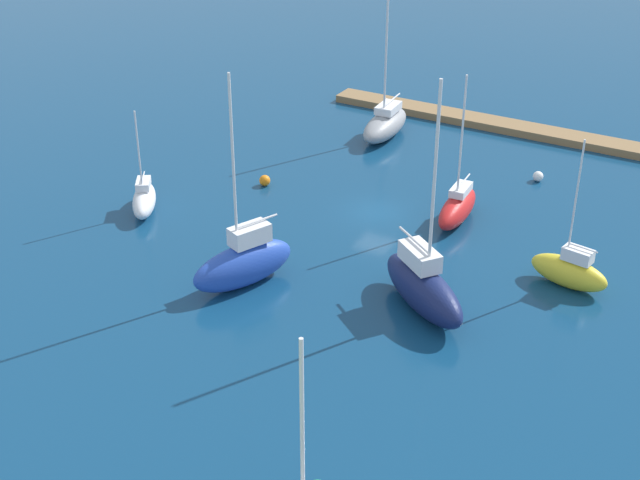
{
  "coord_description": "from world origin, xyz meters",
  "views": [
    {
      "loc": [
        -24.24,
        50.14,
        28.01
      ],
      "look_at": [
        0.0,
        7.82,
        1.5
      ],
      "focal_mm": 50.33,
      "sensor_mm": 36.0,
      "label": 1
    }
  ],
  "objects_px": {
    "sailboat_blue_near_pier": "(244,262)",
    "sailboat_red_lone_south": "(458,207)",
    "sailboat_gray_far_south": "(385,124)",
    "mooring_buoy_white": "(538,176)",
    "sailboat_navy_far_north": "(423,286)",
    "sailboat_white_by_breakwater": "(144,199)",
    "mooring_buoy_orange": "(265,180)",
    "sailboat_yellow_center_basin": "(570,270)",
    "pier_dock": "(485,122)"
  },
  "relations": [
    {
      "from": "sailboat_white_by_breakwater",
      "to": "mooring_buoy_white",
      "type": "bearing_deg",
      "value": 95.89
    },
    {
      "from": "mooring_buoy_white",
      "to": "mooring_buoy_orange",
      "type": "xyz_separation_m",
      "value": [
        17.21,
        10.77,
        0.02
      ]
    },
    {
      "from": "pier_dock",
      "to": "sailboat_gray_far_south",
      "type": "distance_m",
      "value": 9.15
    },
    {
      "from": "sailboat_navy_far_north",
      "to": "sailboat_white_by_breakwater",
      "type": "xyz_separation_m",
      "value": [
        21.8,
        -1.81,
        -0.57
      ]
    },
    {
      "from": "sailboat_navy_far_north",
      "to": "sailboat_red_lone_south",
      "type": "distance_m",
      "value": 11.5
    },
    {
      "from": "sailboat_red_lone_south",
      "to": "sailboat_gray_far_south",
      "type": "bearing_deg",
      "value": -139.36
    },
    {
      "from": "sailboat_yellow_center_basin",
      "to": "sailboat_red_lone_south",
      "type": "distance_m",
      "value": 10.12
    },
    {
      "from": "pier_dock",
      "to": "sailboat_gray_far_south",
      "type": "height_order",
      "value": "sailboat_gray_far_south"
    },
    {
      "from": "sailboat_blue_near_pier",
      "to": "sailboat_yellow_center_basin",
      "type": "xyz_separation_m",
      "value": [
        -16.85,
        -9.45,
        -0.46
      ]
    },
    {
      "from": "sailboat_white_by_breakwater",
      "to": "mooring_buoy_white",
      "type": "distance_m",
      "value": 28.83
    },
    {
      "from": "sailboat_red_lone_south",
      "to": "mooring_buoy_orange",
      "type": "bearing_deg",
      "value": -86.76
    },
    {
      "from": "sailboat_navy_far_north",
      "to": "mooring_buoy_white",
      "type": "xyz_separation_m",
      "value": [
        -0.33,
        -20.29,
        -1.12
      ]
    },
    {
      "from": "sailboat_yellow_center_basin",
      "to": "mooring_buoy_white",
      "type": "height_order",
      "value": "sailboat_yellow_center_basin"
    },
    {
      "from": "sailboat_white_by_breakwater",
      "to": "sailboat_navy_far_north",
      "type": "bearing_deg",
      "value": 51.28
    },
    {
      "from": "sailboat_gray_far_south",
      "to": "sailboat_yellow_center_basin",
      "type": "height_order",
      "value": "sailboat_gray_far_south"
    },
    {
      "from": "sailboat_blue_near_pier",
      "to": "sailboat_white_by_breakwater",
      "type": "height_order",
      "value": "sailboat_blue_near_pier"
    },
    {
      "from": "sailboat_gray_far_south",
      "to": "mooring_buoy_orange",
      "type": "distance_m",
      "value": 13.49
    },
    {
      "from": "sailboat_yellow_center_basin",
      "to": "mooring_buoy_white",
      "type": "xyz_separation_m",
      "value": [
        6.21,
        -13.71,
        -0.69
      ]
    },
    {
      "from": "pier_dock",
      "to": "sailboat_navy_far_north",
      "type": "height_order",
      "value": "sailboat_navy_far_north"
    },
    {
      "from": "sailboat_gray_far_south",
      "to": "sailboat_red_lone_south",
      "type": "height_order",
      "value": "sailboat_gray_far_south"
    },
    {
      "from": "sailboat_gray_far_south",
      "to": "sailboat_yellow_center_basin",
      "type": "distance_m",
      "value": 25.58
    },
    {
      "from": "mooring_buoy_white",
      "to": "sailboat_gray_far_south",
      "type": "bearing_deg",
      "value": -9.3
    },
    {
      "from": "sailboat_navy_far_north",
      "to": "sailboat_blue_near_pier",
      "type": "bearing_deg",
      "value": -128.04
    },
    {
      "from": "sailboat_blue_near_pier",
      "to": "mooring_buoy_orange",
      "type": "height_order",
      "value": "sailboat_blue_near_pier"
    },
    {
      "from": "sailboat_blue_near_pier",
      "to": "sailboat_red_lone_south",
      "type": "distance_m",
      "value": 16.15
    },
    {
      "from": "sailboat_navy_far_north",
      "to": "sailboat_yellow_center_basin",
      "type": "relative_size",
      "value": 1.48
    },
    {
      "from": "mooring_buoy_orange",
      "to": "sailboat_blue_near_pier",
      "type": "bearing_deg",
      "value": 117.94
    },
    {
      "from": "sailboat_red_lone_south",
      "to": "mooring_buoy_orange",
      "type": "xyz_separation_m",
      "value": [
        14.43,
        1.71,
        -0.66
      ]
    },
    {
      "from": "pier_dock",
      "to": "mooring_buoy_white",
      "type": "relative_size",
      "value": 36.32
    },
    {
      "from": "pier_dock",
      "to": "mooring_buoy_white",
      "type": "distance_m",
      "value": 11.52
    },
    {
      "from": "sailboat_white_by_breakwater",
      "to": "sailboat_yellow_center_basin",
      "type": "height_order",
      "value": "sailboat_yellow_center_basin"
    },
    {
      "from": "sailboat_yellow_center_basin",
      "to": "sailboat_red_lone_south",
      "type": "relative_size",
      "value": 0.9
    },
    {
      "from": "sailboat_blue_near_pier",
      "to": "mooring_buoy_orange",
      "type": "xyz_separation_m",
      "value": [
        6.57,
        -12.38,
        -1.13
      ]
    },
    {
      "from": "pier_dock",
      "to": "sailboat_yellow_center_basin",
      "type": "distance_m",
      "value": 26.34
    },
    {
      "from": "sailboat_white_by_breakwater",
      "to": "sailboat_yellow_center_basin",
      "type": "xyz_separation_m",
      "value": [
        -28.34,
        -4.77,
        0.14
      ]
    },
    {
      "from": "sailboat_red_lone_south",
      "to": "sailboat_blue_near_pier",
      "type": "bearing_deg",
      "value": -32.68
    },
    {
      "from": "mooring_buoy_orange",
      "to": "pier_dock",
      "type": "bearing_deg",
      "value": -116.53
    },
    {
      "from": "pier_dock",
      "to": "sailboat_white_by_breakwater",
      "type": "relative_size",
      "value": 3.73
    },
    {
      "from": "sailboat_navy_far_north",
      "to": "sailboat_gray_far_south",
      "type": "bearing_deg",
      "value": 157.24
    },
    {
      "from": "sailboat_yellow_center_basin",
      "to": "mooring_buoy_white",
      "type": "bearing_deg",
      "value": -56.07
    },
    {
      "from": "sailboat_blue_near_pier",
      "to": "sailboat_red_lone_south",
      "type": "xyz_separation_m",
      "value": [
        -7.86,
        -14.1,
        -0.48
      ]
    },
    {
      "from": "sailboat_yellow_center_basin",
      "to": "mooring_buoy_white",
      "type": "distance_m",
      "value": 15.07
    },
    {
      "from": "sailboat_navy_far_north",
      "to": "sailboat_yellow_center_basin",
      "type": "xyz_separation_m",
      "value": [
        -6.54,
        -6.58,
        -0.43
      ]
    },
    {
      "from": "sailboat_gray_far_south",
      "to": "mooring_buoy_white",
      "type": "distance_m",
      "value": 13.98
    },
    {
      "from": "sailboat_red_lone_south",
      "to": "sailboat_yellow_center_basin",
      "type": "bearing_deg",
      "value": 59.12
    },
    {
      "from": "sailboat_gray_far_south",
      "to": "sailboat_red_lone_south",
      "type": "relative_size",
      "value": 1.21
    },
    {
      "from": "pier_dock",
      "to": "sailboat_blue_near_pier",
      "type": "xyz_separation_m",
      "value": [
        3.21,
        31.96,
        1.23
      ]
    },
    {
      "from": "pier_dock",
      "to": "sailboat_white_by_breakwater",
      "type": "xyz_separation_m",
      "value": [
        14.69,
        27.28,
        0.62
      ]
    },
    {
      "from": "pier_dock",
      "to": "sailboat_yellow_center_basin",
      "type": "relative_size",
      "value": 2.99
    },
    {
      "from": "pier_dock",
      "to": "sailboat_blue_near_pier",
      "type": "bearing_deg",
      "value": 84.27
    }
  ]
}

